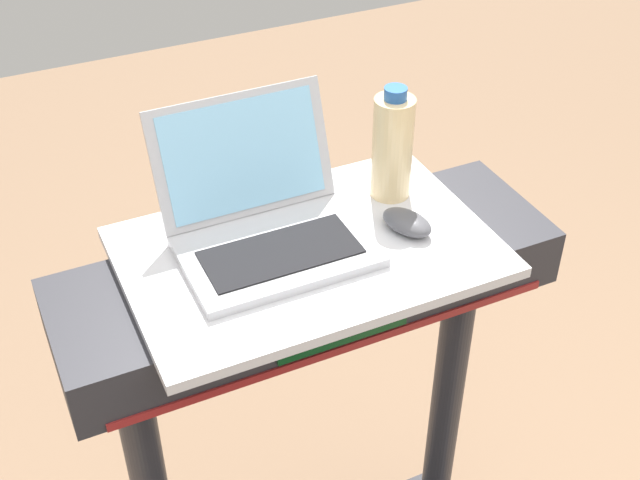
% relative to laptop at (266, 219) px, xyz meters
% --- Properties ---
extents(desk_board, '(0.64, 0.42, 0.02)m').
position_rel_laptop_xyz_m(desk_board, '(0.06, -0.05, -0.06)').
color(desk_board, silver).
rests_on(desk_board, treadmill_base).
extents(laptop, '(0.32, 0.30, 0.22)m').
position_rel_laptop_xyz_m(laptop, '(0.00, 0.00, 0.00)').
color(laptop, '#B7B7BC').
rests_on(laptop, desk_board).
extents(computer_mouse, '(0.09, 0.11, 0.03)m').
position_rel_laptop_xyz_m(computer_mouse, '(0.24, -0.08, -0.03)').
color(computer_mouse, '#4C4C51').
rests_on(computer_mouse, desk_board).
extents(water_bottle, '(0.07, 0.07, 0.22)m').
position_rel_laptop_xyz_m(water_bottle, '(0.27, 0.04, 0.06)').
color(water_bottle, beige).
rests_on(water_bottle, desk_board).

